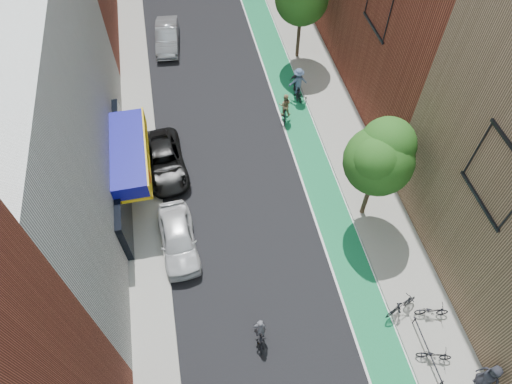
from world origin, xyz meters
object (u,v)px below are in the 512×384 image
parked_car_white (178,238)px  cyclist_lane_mid (297,86)px  parked_car_silver (167,36)px  cyclist_lead (260,334)px  pedestrian (489,377)px  cyclist_lane_near (285,109)px  cyclist_lane_far (298,84)px  parked_car_black (165,161)px

parked_car_white → cyclist_lane_mid: cyclist_lane_mid is taller
parked_car_silver → cyclist_lead: (2.14, -22.98, -0.10)m
parked_car_white → parked_car_silver: (0.94, 17.39, -0.02)m
parked_car_white → cyclist_lead: bearing=-64.0°
cyclist_lead → pedestrian: bearing=163.1°
cyclist_lane_near → cyclist_lane_far: cyclist_lane_far is taller
parked_car_black → parked_car_silver: 12.08m
cyclist_lead → parked_car_white: bearing=-54.8°
parked_car_black → cyclist_lead: (3.33, -10.96, -0.05)m
parked_car_black → cyclist_lead: 11.46m
cyclist_lane_near → pedestrian: pedestrian is taller
cyclist_lead → cyclist_lane_mid: cyclist_lane_mid is taller
pedestrian → cyclist_lane_mid: bearing=170.6°
parked_car_silver → cyclist_lane_near: size_ratio=2.28×
parked_car_white → cyclist_lead: cyclist_lead is taller
cyclist_lane_near → cyclist_lane_mid: size_ratio=0.99×
parked_car_silver → cyclist_lead: bearing=-78.8°
parked_car_silver → pedestrian: (11.00, -26.79, 0.36)m
cyclist_lane_mid → pedestrian: 19.78m
cyclist_lead → cyclist_lane_far: size_ratio=0.85×
cyclist_lane_mid → pedestrian: size_ratio=1.05×
parked_car_silver → pedestrian: size_ratio=2.37×
cyclist_lead → parked_car_black: bearing=-66.7°
parked_car_black → pedestrian: (12.19, -14.77, 0.41)m
parked_car_silver → cyclist_lane_far: size_ratio=2.00×
parked_car_black → pedestrian: bearing=-55.1°
cyclist_lane_far → cyclist_lead: bearing=65.2°
parked_car_white → parked_car_black: size_ratio=0.89×
cyclist_lead → cyclist_lane_near: 14.35m
cyclist_lane_near → cyclist_lane_far: bearing=-110.8°
cyclist_lane_far → pedestrian: size_ratio=1.19×
parked_car_silver → cyclist_lane_near: bearing=-48.8°
cyclist_lane_mid → cyclist_lane_far: 0.38m
parked_car_black → cyclist_lane_far: bearing=21.8°
cyclist_lane_near → cyclist_lane_mid: 2.47m
parked_car_silver → cyclist_lane_near: cyclist_lane_near is taller
cyclist_lead → cyclist_lane_far: (5.81, 15.51, 0.42)m
cyclist_lane_near → cyclist_lane_mid: cyclist_lane_mid is taller
parked_car_silver → cyclist_lead: 23.08m
cyclist_lead → pedestrian: size_ratio=1.01×
parked_car_silver → pedestrian: pedestrian is taller
cyclist_lane_mid → pedestrian: bearing=108.8°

